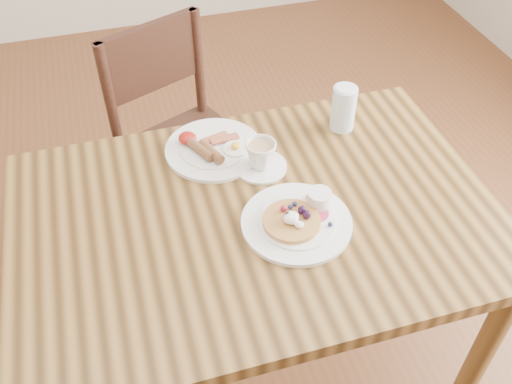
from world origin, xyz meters
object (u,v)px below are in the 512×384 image
(teacup_saucer, at_px, (261,157))
(water_glass, at_px, (343,108))
(pancake_plate, at_px, (298,219))
(breakfast_plate, at_px, (212,148))
(dining_table, at_px, (256,239))
(chair_far, at_px, (181,139))

(teacup_saucer, distance_m, water_glass, 0.30)
(pancake_plate, relative_size, water_glass, 2.03)
(breakfast_plate, relative_size, water_glass, 2.03)
(breakfast_plate, xyz_separation_m, teacup_saucer, (0.11, -0.10, 0.03))
(dining_table, distance_m, teacup_saucer, 0.22)
(teacup_saucer, relative_size, water_glass, 1.05)
(breakfast_plate, bearing_deg, teacup_saucer, -43.53)
(pancake_plate, xyz_separation_m, teacup_saucer, (-0.03, 0.22, 0.02))
(chair_far, relative_size, pancake_plate, 3.26)
(breakfast_plate, bearing_deg, pancake_plate, -67.11)
(water_glass, bearing_deg, chair_far, 136.48)
(chair_far, xyz_separation_m, pancake_plate, (0.17, -0.72, 0.27))
(pancake_plate, height_order, breakfast_plate, pancake_plate)
(pancake_plate, distance_m, teacup_saucer, 0.22)
(dining_table, bearing_deg, water_glass, 37.80)
(breakfast_plate, distance_m, teacup_saucer, 0.15)
(dining_table, xyz_separation_m, teacup_saucer, (0.06, 0.16, 0.14))
(chair_far, bearing_deg, teacup_saucer, 82.85)
(dining_table, distance_m, pancake_plate, 0.16)
(chair_far, distance_m, water_glass, 0.66)
(chair_far, relative_size, teacup_saucer, 6.29)
(chair_far, bearing_deg, dining_table, 74.18)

